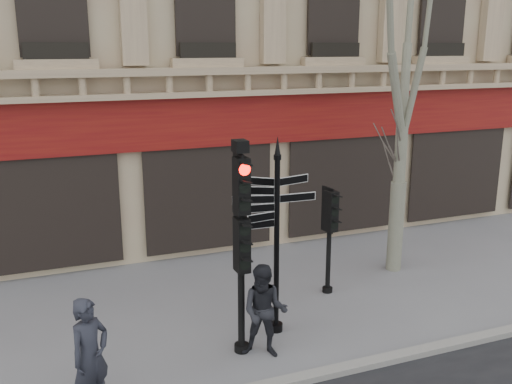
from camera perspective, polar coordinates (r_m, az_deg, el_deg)
ground at (r=11.28m, az=2.86°, el=-14.52°), size 80.00×80.00×0.00m
kerb at (r=10.17m, az=6.25°, el=-17.73°), size 80.00×0.25×0.12m
fingerpost at (r=10.61m, az=2.12°, el=-1.17°), size 1.94×1.94×3.87m
traffic_signal_main at (r=9.90m, az=-1.54°, el=-3.08°), size 0.44×0.32×3.93m
traffic_signal_secondary at (r=12.71m, az=7.37°, el=-3.02°), size 0.44×0.34×2.39m
plane_tree at (r=13.85m, az=15.10°, el=16.78°), size 3.29×3.29×8.74m
pedestrian_a at (r=9.24m, az=-16.25°, el=-15.52°), size 0.81×0.76×1.87m
pedestrian_b at (r=10.37m, az=0.87°, el=-11.85°), size 1.06×0.99×1.73m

